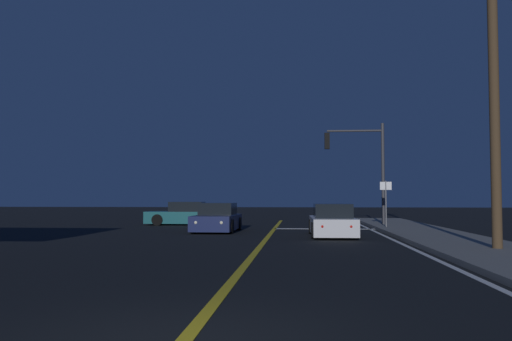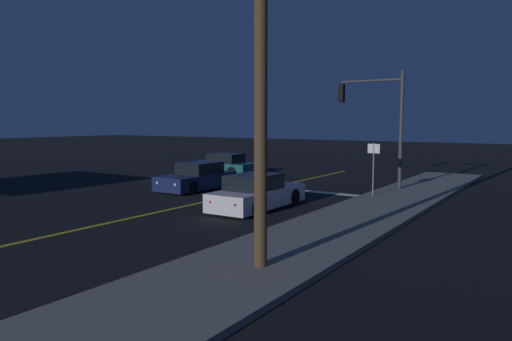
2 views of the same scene
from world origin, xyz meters
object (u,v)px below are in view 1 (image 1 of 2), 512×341
utility_pole_right (493,52)px  street_sign_corner (386,197)px  car_far_approaching_white (332,222)px  traffic_signal_near_right (362,158)px  car_following_oncoming_navy (217,219)px  car_lead_oncoming_teal (184,215)px

utility_pole_right → street_sign_corner: utility_pole_right is taller
car_far_approaching_white → traffic_signal_near_right: 8.33m
car_following_oncoming_navy → street_sign_corner: (8.12, 2.01, 1.05)m
traffic_signal_near_right → street_sign_corner: traffic_signal_near_right is taller
car_lead_oncoming_teal → street_sign_corner: street_sign_corner is taller
car_lead_oncoming_teal → street_sign_corner: 11.70m
car_lead_oncoming_teal → utility_pole_right: utility_pole_right is taller
traffic_signal_near_right → car_far_approaching_white: bearing=74.4°
car_far_approaching_white → car_following_oncoming_navy: 5.82m
traffic_signal_near_right → car_lead_oncoming_teal: bearing=-5.9°
car_following_oncoming_navy → traffic_signal_near_right: (7.28, 4.81, 3.17)m
car_lead_oncoming_teal → street_sign_corner: (11.00, -3.85, 1.05)m
traffic_signal_near_right → utility_pole_right: size_ratio=0.50×
car_lead_oncoming_teal → car_following_oncoming_navy: (2.87, -5.87, 0.00)m
car_far_approaching_white → utility_pole_right: bearing=-57.1°
car_following_oncoming_navy → traffic_signal_near_right: size_ratio=0.74×
car_following_oncoming_navy → utility_pole_right: utility_pole_right is taller
car_far_approaching_white → street_sign_corner: 5.57m
car_far_approaching_white → car_lead_oncoming_teal: same height
utility_pole_right → car_lead_oncoming_teal: bearing=129.7°
car_lead_oncoming_teal → car_following_oncoming_navy: 6.53m
car_far_approaching_white → utility_pole_right: size_ratio=0.41×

